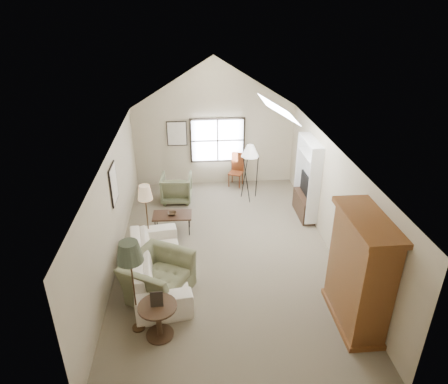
{
  "coord_description": "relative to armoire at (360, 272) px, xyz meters",
  "views": [
    {
      "loc": [
        -0.71,
        -7.89,
        5.49
      ],
      "look_at": [
        0.0,
        0.4,
        1.4
      ],
      "focal_mm": 32.0,
      "sensor_mm": 36.0,
      "label": 1
    }
  ],
  "objects": [
    {
      "name": "sofa",
      "position": [
        -3.69,
        1.5,
        -0.7
      ],
      "size": [
        1.47,
        2.87,
        0.8
      ],
      "primitive_type": "imported",
      "rotation": [
        0.0,
        0.0,
        1.72
      ],
      "color": "silver",
      "rests_on": "ground"
    },
    {
      "name": "armchair_near",
      "position": [
        -3.67,
        1.06,
        -0.69
      ],
      "size": [
        1.61,
        1.66,
        0.83
      ],
      "primitive_type": "imported",
      "rotation": [
        0.0,
        0.0,
        1.04
      ],
      "color": "#6C714F",
      "rests_on": "ground"
    },
    {
      "name": "dark_lamp",
      "position": [
        -3.99,
        0.1,
        -0.14
      ],
      "size": [
        0.52,
        0.52,
        1.91
      ],
      "primitive_type": null,
      "rotation": [
        0.0,
        0.0,
        0.15
      ],
      "color": "#272C1F",
      "rests_on": "ground"
    },
    {
      "name": "side_chair",
      "position": [
        -1.52,
        6.1,
        -0.57
      ],
      "size": [
        0.54,
        0.54,
        1.06
      ],
      "primitive_type": "cube",
      "rotation": [
        0.0,
        0.0,
        -0.42
      ],
      "color": "brown",
      "rests_on": "ground"
    },
    {
      "name": "armchair_far",
      "position": [
        -3.38,
        5.21,
        -0.7
      ],
      "size": [
        0.92,
        0.95,
        0.81
      ],
      "primitive_type": "imported",
      "rotation": [
        0.0,
        0.0,
        3.07
      ],
      "color": "#595B40",
      "rests_on": "ground"
    },
    {
      "name": "tan_lamp",
      "position": [
        -3.99,
        2.7,
        -0.24
      ],
      "size": [
        0.39,
        0.39,
        1.72
      ],
      "primitive_type": null,
      "rotation": [
        0.0,
        0.0,
        0.15
      ],
      "color": "tan",
      "rests_on": "ground"
    },
    {
      "name": "tv_alcove",
      "position": [
        0.16,
        4.0,
        0.05
      ],
      "size": [
        0.32,
        1.3,
        2.1
      ],
      "primitive_type": "cube",
      "color": "white",
      "rests_on": "ground"
    },
    {
      "name": "room_shell",
      "position": [
        -2.18,
        2.4,
        2.11
      ],
      "size": [
        5.01,
        8.01,
        4.0
      ],
      "color": "#6F634F",
      "rests_on": "ground"
    },
    {
      "name": "armoire",
      "position": [
        0.0,
        0.0,
        0.0
      ],
      "size": [
        0.6,
        1.5,
        2.2
      ],
      "primitive_type": "cube",
      "color": "brown",
      "rests_on": "ground"
    },
    {
      "name": "coffee_table",
      "position": [
        -3.45,
        3.43,
        -0.85
      ],
      "size": [
        1.0,
        0.57,
        0.5
      ],
      "primitive_type": "cube",
      "rotation": [
        0.0,
        0.0,
        -0.02
      ],
      "color": "#362216",
      "rests_on": "ground"
    },
    {
      "name": "side_table",
      "position": [
        -3.59,
        -0.1,
        -0.76
      ],
      "size": [
        0.78,
        0.78,
        0.69
      ],
      "primitive_type": "cylinder",
      "rotation": [
        0.0,
        0.0,
        0.15
      ],
      "color": "#392217",
      "rests_on": "ground"
    },
    {
      "name": "window",
      "position": [
        -2.08,
        6.36,
        0.35
      ],
      "size": [
        1.72,
        0.08,
        1.42
      ],
      "primitive_type": "cube",
      "color": "black",
      "rests_on": "room_shell"
    },
    {
      "name": "skylight",
      "position": [
        -0.88,
        3.3,
        2.12
      ],
      "size": [
        0.8,
        1.2,
        0.52
      ],
      "primitive_type": null,
      "color": "white",
      "rests_on": "room_shell"
    },
    {
      "name": "tv_panel",
      "position": [
        0.14,
        4.0,
        -0.18
      ],
      "size": [
        0.05,
        0.9,
        0.55
      ],
      "primitive_type": "cube",
      "color": "black",
      "rests_on": "media_console"
    },
    {
      "name": "wall_art",
      "position": [
        -4.06,
        4.34,
        0.63
      ],
      "size": [
        1.97,
        3.71,
        0.88
      ],
      "color": "black",
      "rests_on": "room_shell"
    },
    {
      "name": "bowl",
      "position": [
        -3.45,
        3.43,
        -0.57
      ],
      "size": [
        0.24,
        0.24,
        0.06
      ],
      "primitive_type": "imported",
      "rotation": [
        0.0,
        0.0,
        -0.02
      ],
      "color": "#392617",
      "rests_on": "coffee_table"
    },
    {
      "name": "media_console",
      "position": [
        0.14,
        4.0,
        -0.8
      ],
      "size": [
        0.34,
        1.18,
        0.6
      ],
      "primitive_type": "cube",
      "color": "#382316",
      "rests_on": "ground"
    },
    {
      "name": "tripod_lamp",
      "position": [
        -1.23,
        5.12,
        -0.23
      ],
      "size": [
        0.66,
        0.66,
        1.74
      ],
      "primitive_type": null,
      "rotation": [
        0.0,
        0.0,
        -0.39
      ],
      "color": "white",
      "rests_on": "ground"
    }
  ]
}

